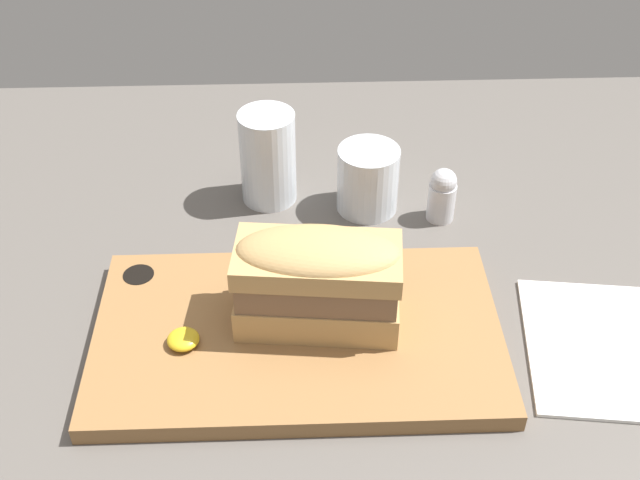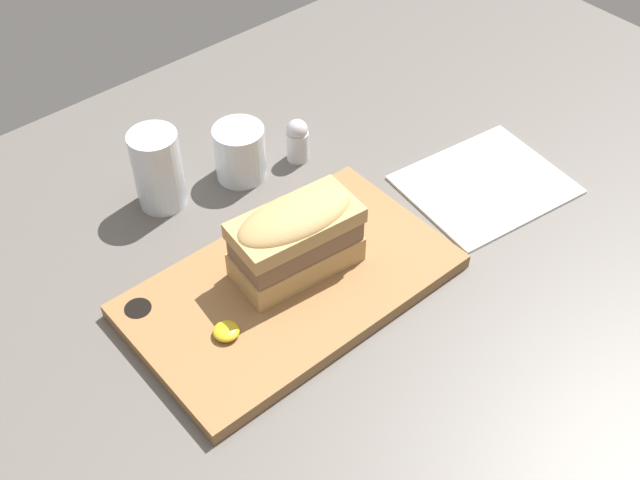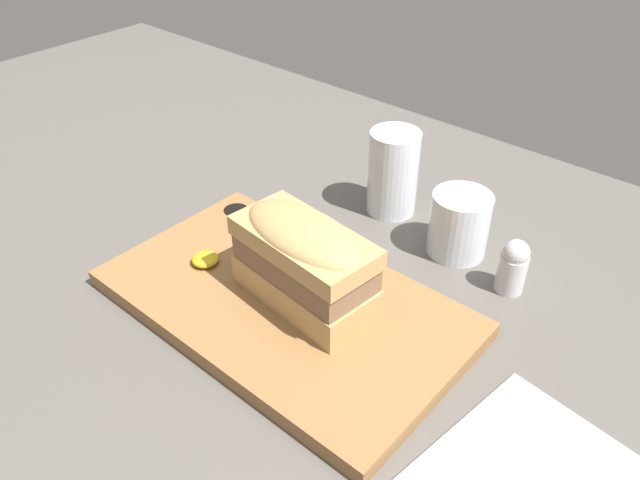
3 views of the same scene
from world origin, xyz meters
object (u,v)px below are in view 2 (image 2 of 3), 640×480
water_glass (159,174)px  wine_glass (240,155)px  sandwich (294,235)px  napkin (485,185)px  serving_board (290,286)px  salt_shaker (297,140)px

water_glass → wine_glass: 11.48cm
water_glass → wine_glass: bearing=-11.8°
sandwich → water_glass: sandwich is taller
wine_glass → napkin: wine_glass is taller
serving_board → napkin: (31.92, -2.50, -0.72)cm
water_glass → salt_shaker: bearing=-13.6°
sandwich → serving_board: bearing=-144.3°
serving_board → napkin: bearing=-4.5°
water_glass → salt_shaker: water_glass is taller
salt_shaker → wine_glass: bearing=163.9°
napkin → serving_board: bearing=175.5°
salt_shaker → napkin: bearing=-53.4°
sandwich → wine_glass: sandwich is taller
napkin → salt_shaker: bearing=126.6°
serving_board → sandwich: bearing=35.7°
serving_board → wine_glass: bearing=68.3°
water_glass → napkin: size_ratio=0.48×
serving_board → salt_shaker: salt_shaker is taller
salt_shaker → serving_board: bearing=-131.5°
napkin → water_glass: bearing=143.6°
serving_board → water_glass: 23.63cm
water_glass → napkin: (34.79, -25.64, -4.58)cm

